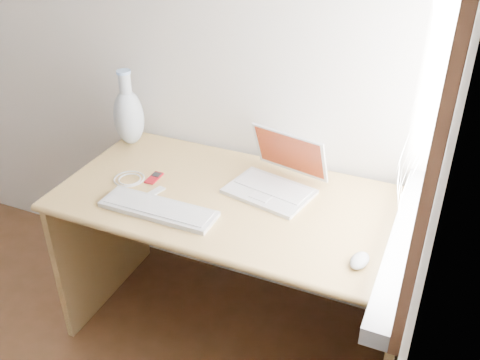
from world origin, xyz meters
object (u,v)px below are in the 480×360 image
at_px(external_keyboard, 158,209).
at_px(vase, 129,115).
at_px(desk, 244,230).
at_px(laptop, 273,177).

relative_size(external_keyboard, vase, 1.29).
distance_m(desk, external_keyboard, 0.43).
xyz_separation_m(laptop, external_keyboard, (-0.34, -0.33, -0.04)).
height_order(desk, vase, vase).
distance_m(laptop, vase, 0.76).
bearing_deg(desk, external_keyboard, -129.08).
relative_size(desk, external_keyboard, 3.09).
bearing_deg(laptop, desk, -146.02).
bearing_deg(desk, vase, 166.69).
bearing_deg(desk, laptop, 22.05).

